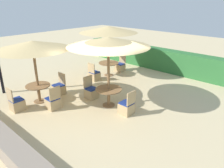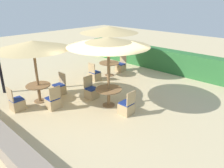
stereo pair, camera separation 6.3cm
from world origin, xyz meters
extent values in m
plane|color=#D1BA8C|center=(0.00, 0.00, 0.00)|extent=(40.00, 40.00, 0.00)
cube|color=#2D6B33|center=(0.00, 5.97, 0.61)|extent=(13.00, 0.70, 1.23)
cube|color=gray|center=(0.00, -3.42, 0.24)|extent=(10.00, 0.56, 0.48)
cylinder|color=olive|center=(-0.09, 0.50, 1.30)|extent=(0.10, 0.10, 2.60)
cone|color=tan|center=(-0.09, 0.50, 2.52)|extent=(3.00, 3.00, 0.32)
cylinder|color=olive|center=(-0.09, 0.50, 0.01)|extent=(0.48, 0.48, 0.03)
cylinder|color=olive|center=(-0.09, 0.50, 0.33)|extent=(0.12, 0.12, 0.67)
cylinder|color=olive|center=(-0.09, 0.50, 0.69)|extent=(1.02, 1.02, 0.04)
cube|color=tan|center=(0.84, 0.47, 0.20)|extent=(0.46, 0.46, 0.40)
cube|color=navy|center=(0.84, 0.47, 0.43)|extent=(0.42, 0.42, 0.05)
cube|color=tan|center=(1.05, 0.47, 0.69)|extent=(0.04, 0.46, 0.48)
cube|color=tan|center=(-1.09, 0.51, 0.20)|extent=(0.46, 0.46, 0.40)
cube|color=navy|center=(-1.09, 0.51, 0.43)|extent=(0.42, 0.42, 0.05)
cube|color=tan|center=(-1.30, 0.51, 0.69)|extent=(0.04, 0.46, 0.48)
cylinder|color=olive|center=(-2.57, 3.11, 1.28)|extent=(0.10, 0.10, 2.55)
cone|color=tan|center=(-2.57, 3.11, 2.47)|extent=(2.99, 2.99, 0.32)
cylinder|color=olive|center=(-2.57, 3.11, 0.01)|extent=(0.48, 0.48, 0.03)
cylinder|color=olive|center=(-2.57, 3.11, 0.34)|extent=(0.12, 0.12, 0.69)
cylinder|color=olive|center=(-2.57, 3.11, 0.71)|extent=(1.07, 1.07, 0.04)
cube|color=tan|center=(-2.63, 4.12, 0.20)|extent=(0.46, 0.46, 0.40)
cube|color=navy|center=(-2.63, 4.12, 0.43)|extent=(0.42, 0.42, 0.05)
cube|color=tan|center=(-2.63, 4.33, 0.69)|extent=(0.46, 0.04, 0.48)
cube|color=tan|center=(-2.61, 2.09, 0.20)|extent=(0.46, 0.46, 0.40)
cube|color=navy|center=(-2.61, 2.09, 0.43)|extent=(0.42, 0.42, 0.05)
cube|color=tan|center=(-2.61, 1.88, 0.69)|extent=(0.46, 0.04, 0.48)
cylinder|color=olive|center=(-2.40, -1.17, 1.20)|extent=(0.10, 0.10, 2.41)
cone|color=tan|center=(-2.40, -1.17, 2.33)|extent=(2.82, 2.82, 0.32)
cylinder|color=olive|center=(-2.40, -1.17, 0.01)|extent=(0.48, 0.48, 0.03)
cylinder|color=olive|center=(-2.40, -1.17, 0.34)|extent=(0.12, 0.12, 0.68)
cylinder|color=olive|center=(-2.40, -1.17, 0.70)|extent=(0.96, 0.96, 0.04)
cube|color=tan|center=(-2.35, -2.11, 0.20)|extent=(0.46, 0.46, 0.40)
cube|color=navy|center=(-2.35, -2.11, 0.43)|extent=(0.42, 0.42, 0.05)
cube|color=tan|center=(-2.35, -2.32, 0.69)|extent=(0.46, 0.04, 0.48)
cube|color=tan|center=(-1.48, -1.13, 0.20)|extent=(0.46, 0.46, 0.40)
cube|color=navy|center=(-1.48, -1.13, 0.43)|extent=(0.42, 0.42, 0.05)
cube|color=tan|center=(-1.27, -1.13, 0.69)|extent=(0.04, 0.46, 0.48)
cube|color=tan|center=(-2.44, -0.20, 0.20)|extent=(0.46, 0.46, 0.40)
cube|color=navy|center=(-2.44, -0.20, 0.43)|extent=(0.42, 0.42, 0.05)
cube|color=tan|center=(-2.44, 0.01, 0.69)|extent=(0.46, 0.04, 0.48)
camera|label=1|loc=(5.25, -5.07, 3.95)|focal=35.00mm
camera|label=2|loc=(5.30, -5.03, 3.95)|focal=35.00mm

